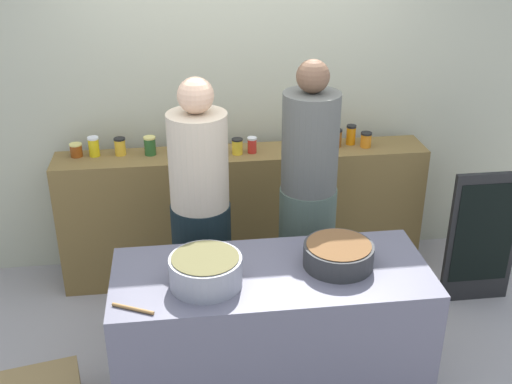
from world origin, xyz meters
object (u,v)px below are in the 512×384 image
at_px(preserve_jar_5, 195,148).
at_px(chalkboard_sign, 482,238).
at_px(preserve_jar_0, 76,150).
at_px(preserve_jar_7, 237,146).
at_px(cooking_pot_center, 338,255).
at_px(wooden_spoon, 133,309).
at_px(preserve_jar_11, 366,140).
at_px(preserve_jar_4, 180,143).
at_px(preserve_jar_9, 337,138).
at_px(cook_in_cap, 307,214).
at_px(preserve_jar_1, 94,146).
at_px(cooking_pot_left, 206,271).
at_px(preserve_jar_3, 150,146).
at_px(cook_with_tongs, 201,228).
at_px(preserve_jar_2, 120,146).
at_px(preserve_jar_8, 252,145).
at_px(preserve_jar_10, 351,135).
at_px(preserve_jar_6, 207,141).

height_order(preserve_jar_5, chalkboard_sign, preserve_jar_5).
bearing_deg(preserve_jar_0, preserve_jar_7, -5.04).
bearing_deg(cooking_pot_center, wooden_spoon, -165.92).
relative_size(preserve_jar_0, preserve_jar_5, 0.76).
height_order(preserve_jar_11, cooking_pot_center, preserve_jar_11).
height_order(preserve_jar_4, preserve_jar_9, preserve_jar_9).
distance_m(wooden_spoon, cook_in_cap, 1.44).
xyz_separation_m(preserve_jar_1, cooking_pot_left, (0.70, -1.54, -0.12)).
xyz_separation_m(preserve_jar_11, chalkboard_sign, (0.72, -0.57, -0.56)).
distance_m(preserve_jar_0, cook_in_cap, 1.71).
bearing_deg(preserve_jar_3, cooking_pot_center, -54.23).
height_order(preserve_jar_11, cook_with_tongs, cook_with_tongs).
bearing_deg(preserve_jar_11, cook_in_cap, -130.38).
relative_size(preserve_jar_2, chalkboard_sign, 0.12).
height_order(preserve_jar_1, preserve_jar_3, preserve_jar_1).
xyz_separation_m(preserve_jar_9, wooden_spoon, (-1.42, -1.67, -0.18)).
xyz_separation_m(preserve_jar_3, preserve_jar_9, (1.36, -0.02, -0.00)).
bearing_deg(preserve_jar_8, cook_in_cap, -67.22).
bearing_deg(preserve_jar_9, preserve_jar_2, 178.47).
distance_m(preserve_jar_5, cook_with_tongs, 0.72).
xyz_separation_m(preserve_jar_10, cook_in_cap, (-0.47, -0.74, -0.25)).
relative_size(preserve_jar_6, wooden_spoon, 0.61).
relative_size(preserve_jar_6, cook_in_cap, 0.07).
distance_m(cooking_pot_center, cook_in_cap, 0.71).
bearing_deg(preserve_jar_2, cooking_pot_left, -71.36).
distance_m(preserve_jar_0, preserve_jar_1, 0.13).
bearing_deg(cooking_pot_center, cooking_pot_left, -172.76).
height_order(preserve_jar_1, preserve_jar_4, preserve_jar_1).
xyz_separation_m(preserve_jar_3, preserve_jar_6, (0.41, 0.04, 0.00)).
height_order(preserve_jar_4, preserve_jar_6, preserve_jar_6).
xyz_separation_m(preserve_jar_0, cook_with_tongs, (0.83, -0.78, -0.26)).
bearing_deg(wooden_spoon, cook_in_cap, 42.56).
distance_m(cooking_pot_center, cook_with_tongs, 0.99).
xyz_separation_m(preserve_jar_0, preserve_jar_3, (0.52, -0.03, 0.02)).
xyz_separation_m(preserve_jar_1, preserve_jar_6, (0.80, 0.01, -0.00)).
bearing_deg(preserve_jar_2, preserve_jar_1, 179.63).
height_order(preserve_jar_3, cooking_pot_left, preserve_jar_3).
bearing_deg(preserve_jar_4, preserve_jar_0, 179.26).
relative_size(preserve_jar_3, cooking_pot_center, 0.36).
distance_m(preserve_jar_6, preserve_jar_11, 1.16).
xyz_separation_m(cooking_pot_left, cook_with_tongs, (0.01, 0.76, -0.17)).
height_order(preserve_jar_3, preserve_jar_11, preserve_jar_3).
height_order(preserve_jar_0, cooking_pot_left, preserve_jar_0).
height_order(preserve_jar_4, cooking_pot_center, preserve_jar_4).
xyz_separation_m(preserve_jar_0, preserve_jar_7, (1.14, -0.10, 0.01)).
bearing_deg(preserve_jar_7, preserve_jar_0, 174.96).
height_order(preserve_jar_3, preserve_jar_7, preserve_jar_3).
bearing_deg(preserve_jar_0, preserve_jar_1, -3.69).
bearing_deg(preserve_jar_9, preserve_jar_1, 178.59).
xyz_separation_m(preserve_jar_4, preserve_jar_6, (0.20, 0.01, 0.00)).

